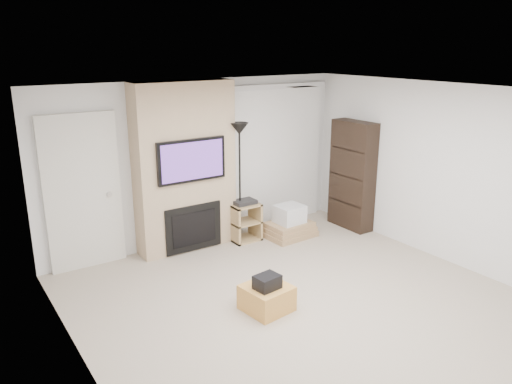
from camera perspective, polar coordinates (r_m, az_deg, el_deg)
floor at (r=6.03m, az=6.56°, el=-13.29°), size 5.00×5.50×0.00m
ceiling at (r=5.26m, az=7.47°, el=11.07°), size 5.00×5.50×0.00m
wall_back at (r=7.72m, az=-6.45°, el=3.44°), size 5.00×0.00×2.50m
wall_left at (r=4.41m, az=-18.74°, el=-7.66°), size 0.00×5.50×2.50m
wall_right at (r=7.35m, az=21.94°, el=1.64°), size 0.00×5.50×2.50m
hvac_vent at (r=6.12m, az=5.32°, el=11.87°), size 0.35×0.18×0.01m
ottoman at (r=5.94m, az=1.22°, el=-12.01°), size 0.56×0.56×0.30m
black_bag at (r=5.79m, az=1.28°, el=-10.24°), size 0.30×0.25×0.16m
fireplace_wall at (r=7.39m, az=-8.09°, el=2.67°), size 1.50×0.47×2.50m
entry_door at (r=7.12m, az=-19.18°, el=-0.16°), size 1.02×0.11×2.14m
vertical_blinds at (r=8.40m, az=2.21°, el=4.76°), size 1.98×0.10×2.37m
floor_lamp at (r=7.52m, az=-1.90°, el=4.92°), size 0.28×0.28×1.87m
av_stand at (r=7.85m, az=-1.33°, el=-3.12°), size 0.45×0.38×0.66m
box_stack at (r=8.06m, az=3.83°, el=-3.74°), size 0.80×0.63×0.52m
bookshelf at (r=8.42m, az=10.95°, el=1.90°), size 0.30×0.80×1.80m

